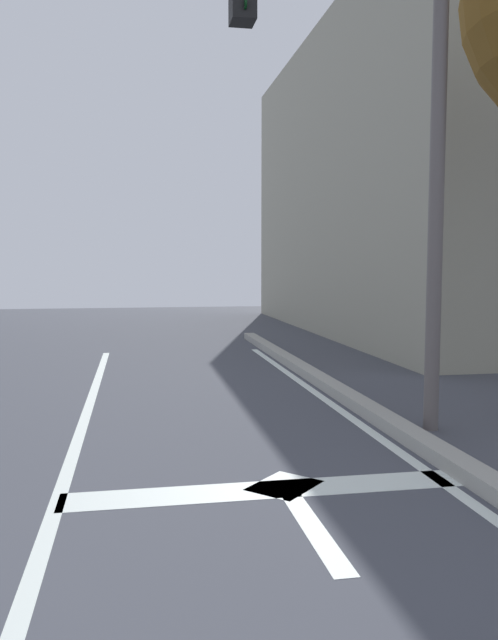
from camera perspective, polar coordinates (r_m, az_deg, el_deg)
name	(u,v)px	position (r m, az deg, el deg)	size (l,w,h in m)	color
lane_line_center	(14,635)	(3.60, -20.56, -25.16)	(0.12, 20.00, 0.01)	silver
stop_bar	(267,490)	(5.20, 1.61, -15.12)	(3.23, 0.40, 0.01)	silver
lane_arrow_stem	(313,528)	(4.53, 5.86, -18.27)	(0.16, 1.40, 0.01)	silver
lane_arrow_head	(284,485)	(5.30, 3.23, -14.74)	(0.56, 0.44, 0.01)	silver
traffic_signal_mast	(354,99)	(6.87, 9.53, 19.15)	(4.25, 0.34, 5.04)	#5C5554
building_block	(473,187)	(18.77, 19.63, 11.29)	(9.18, 13.59, 7.89)	#9A9884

